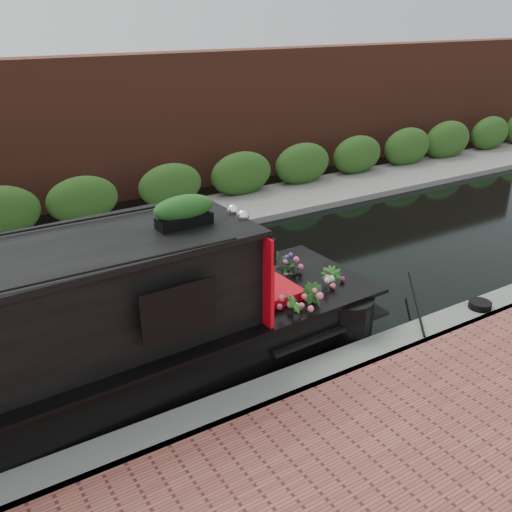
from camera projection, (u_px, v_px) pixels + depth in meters
ground at (173, 308)px, 10.65m from camera, size 80.00×80.00×0.00m
near_bank_coping at (270, 403)px, 8.08m from camera, size 40.00×0.60×0.50m
far_bank_path at (102, 238)px, 13.92m from camera, size 40.00×2.40×0.34m
far_hedge at (91, 227)px, 14.62m from camera, size 40.00×1.10×2.80m
far_brick_wall at (69, 205)px, 16.26m from camera, size 40.00×1.00×8.00m
rope_fender at (353, 304)px, 10.45m from camera, size 0.32×0.39×0.32m
coiled_mooring_rope at (480, 305)px, 10.10m from camera, size 0.40×0.40×0.12m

